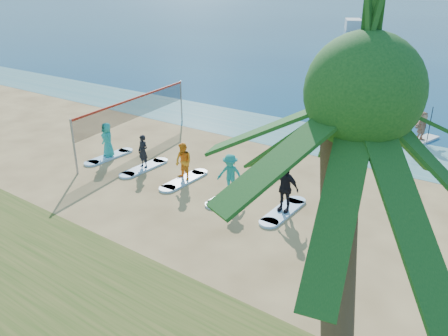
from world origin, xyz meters
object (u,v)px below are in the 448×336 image
Objects in this scene: student_2 at (183,162)px; surfboard_0 at (109,157)px; surfboard_1 at (144,168)px; student_1 at (143,151)px; student_3 at (230,174)px; volleyball_net at (136,108)px; surfboard_3 at (230,195)px; paddleboarder at (422,126)px; student_4 at (285,188)px; paddleboard at (419,141)px; surfboard_4 at (283,211)px; boat_offshore_a at (353,30)px; palm_tree at (363,97)px; student_0 at (107,140)px; surfboard_2 at (184,180)px.

surfboard_0 is at bearing -172.16° from student_2.
surfboard_1 is 0.80m from student_1.
student_1 is 4.76m from student_3.
volleyball_net reaches higher than surfboard_1.
surfboard_3 is 1.34× the size of student_3.
paddleboarder reaches higher than student_1.
student_4 reaches higher than student_1.
paddleboard reaches higher than surfboard_4.
paddleboard is 0.35× the size of boat_offshore_a.
palm_tree is 10.23m from student_4.
student_0 is at bearing 90.00° from surfboard_0.
boat_offshore_a is at bearing 118.44° from student_0.
boat_offshore_a is 4.74× the size of student_4.
student_3 is at bearing 0.00° from surfboard_0.
student_3 is (4.76, 0.00, 0.07)m from student_1.
paddleboarder reaches higher than surfboard_2.
palm_tree is 11.56m from student_3.
student_2 is 4.84m from surfboard_4.
surfboard_4 is 0.94m from student_4.
student_1 is (-9.26, -11.12, -0.06)m from paddleboarder.
surfboard_4 is at bearing -86.09° from paddleboard.
paddleboard reaches higher than surfboard_3.
surfboard_1 is 1.00× the size of surfboard_3.
student_2 is at bearing -98.51° from boat_offshore_a.
boat_offshore_a is at bearing 101.90° from volleyball_net.
paddleboard is at bearing -90.44° from boat_offshore_a.
volleyball_net is at bearing 163.77° from student_2.
palm_tree is 12.00m from surfboard_3.
volleyball_net reaches higher than surfboard_4.
paddleboarder is 12.00m from student_3.
student_2 reaches higher than paddleboarder.
student_1 is (-9.26, -11.12, 0.78)m from paddleboard.
student_0 reaches higher than student_2.
student_3 reaches higher than boat_offshore_a.
surfboard_3 is 2.38m from surfboard_4.
surfboard_2 and surfboard_4 have the same top height.
student_3 is (7.14, 0.00, 0.87)m from surfboard_0.
boat_offshore_a is at bearing 105.73° from student_4.
student_1 is 7.19m from surfboard_4.
surfboard_4 is at bearing 0.00° from surfboard_1.
volleyball_net is at bearing 155.94° from surfboard_2.
surfboard_2 is at bearing -24.06° from volleyball_net.
student_4 reaches higher than student_3.
volleyball_net is at bearing 163.96° from student_4.
boat_offshore_a reaches higher than surfboard_1.
paddleboarder is 11.35m from surfboard_4.
volleyball_net is 3.76m from student_1.
surfboard_2 is (-9.51, 7.31, -6.30)m from palm_tree.
paddleboard is 1.81× the size of student_0.
student_1 is at bearing 163.52° from paddleboarder.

